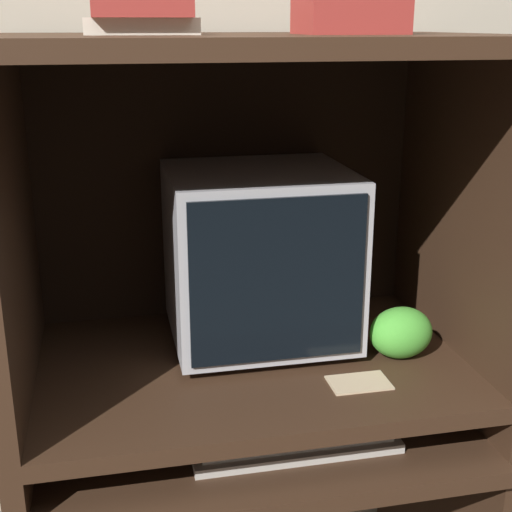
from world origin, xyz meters
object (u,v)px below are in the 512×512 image
Objects in this scene: keyboard at (293,440)px; book_stack at (141,17)px; mouse at (420,420)px; snack_bag at (401,333)px; crt_monitor at (259,256)px.

book_stack is (-0.26, 0.12, 0.83)m from keyboard.
snack_bag is (-0.01, 0.09, 0.16)m from mouse.
snack_bag is 0.85m from book_stack.
crt_monitor is 0.41m from keyboard.
crt_monitor is 2.85× the size of snack_bag.
keyboard is 2.12× the size of book_stack.
book_stack reaches higher than keyboard.
book_stack is at bearing 178.01° from snack_bag.
mouse is 0.37× the size of book_stack.
mouse is at bearing -11.62° from book_stack.
keyboard is at bearing -86.38° from crt_monitor.
keyboard is at bearing -25.39° from book_stack.
keyboard is 0.29m from mouse.
snack_bag is (0.29, -0.15, -0.15)m from crt_monitor.
book_stack is (-0.55, 0.11, 0.82)m from mouse.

